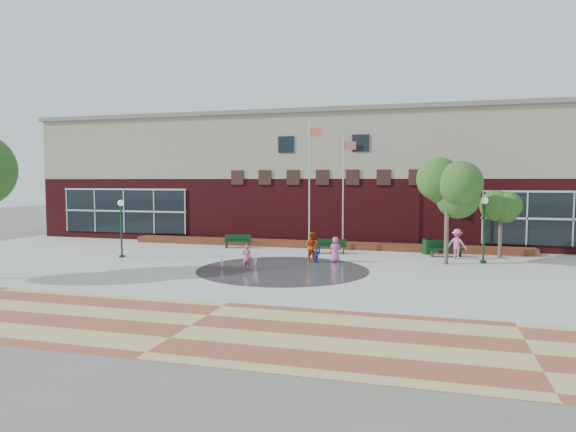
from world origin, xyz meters
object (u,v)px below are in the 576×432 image
(flagpole_right, at_px, (344,186))
(child_splash, at_px, (247,257))
(trash_can, at_px, (427,246))
(bench_left, at_px, (237,244))
(flagpole_left, at_px, (310,180))

(flagpole_right, xyz_separation_m, child_splash, (-3.39, -8.21, -3.38))
(trash_can, bearing_deg, bench_left, -178.07)
(flagpole_right, distance_m, bench_left, 7.80)
(flagpole_right, bearing_deg, flagpole_left, -135.19)
(flagpole_right, distance_m, child_splash, 9.50)
(bench_left, height_order, child_splash, child_splash)
(bench_left, bearing_deg, child_splash, -77.24)
(flagpole_left, distance_m, trash_can, 8.02)
(flagpole_right, height_order, trash_can, flagpole_right)
(flagpole_left, bearing_deg, trash_can, 23.58)
(flagpole_right, xyz_separation_m, bench_left, (-6.81, -0.69, -3.74))
(flagpole_right, relative_size, child_splash, 5.69)
(flagpole_right, height_order, child_splash, flagpole_right)
(trash_can, bearing_deg, child_splash, -136.87)
(flagpole_left, bearing_deg, child_splash, -87.05)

